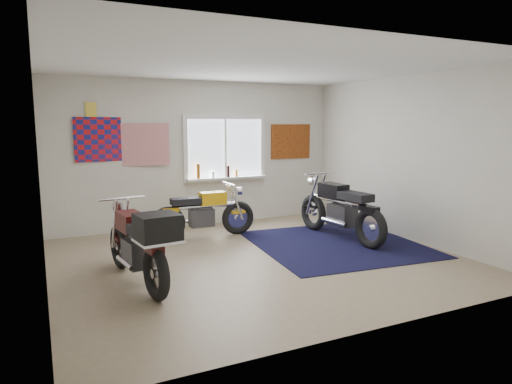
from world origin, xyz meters
name	(u,v)px	position (x,y,z in m)	size (l,w,h in m)	color
ground	(258,259)	(0.00, 0.00, 0.00)	(5.50, 5.50, 0.00)	#9E896B
room_shell	(258,144)	(0.00, 0.00, 1.64)	(5.50, 5.50, 5.50)	white
navy_rug	(336,244)	(1.49, 0.18, 0.01)	(2.50, 2.60, 0.01)	black
window_assembly	(225,152)	(0.50, 2.47, 1.37)	(1.66, 0.17, 1.26)	white
oil_bottles	(214,172)	(0.24, 2.40, 1.01)	(0.83, 0.07, 0.28)	#8F5014
flag_display	(91,109)	(-1.90, 2.48, 2.15)	(1.60, 0.10, 1.17)	red
triumph_poster	(291,142)	(1.95, 2.48, 1.55)	(0.90, 0.03, 0.70)	#A54C14
yellow_triumph	(204,214)	(-0.29, 1.50, 0.40)	(1.83, 0.55, 0.92)	black
black_chrome_bike	(340,211)	(1.75, 0.45, 0.47)	(0.64, 2.11, 1.08)	black
maroon_tourer	(140,244)	(-1.73, -0.38, 0.52)	(0.69, 1.96, 0.99)	black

